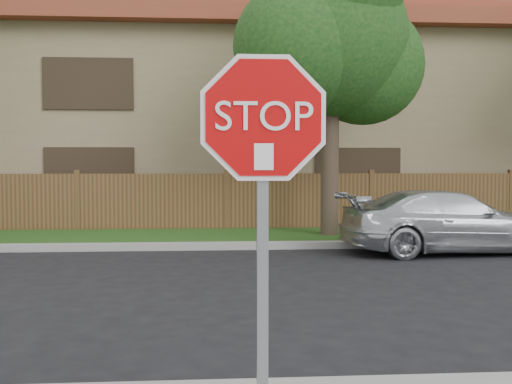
{
  "coord_description": "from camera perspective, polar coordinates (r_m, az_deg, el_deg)",
  "views": [
    {
      "loc": [
        -0.35,
        -4.89,
        1.9
      ],
      "look_at": [
        -0.07,
        -0.9,
        1.7
      ],
      "focal_mm": 42.0,
      "sensor_mm": 36.0,
      "label": 1
    }
  ],
  "objects": [
    {
      "name": "fence",
      "position": [
        16.33,
        -2.78,
        -1.04
      ],
      "size": [
        70.0,
        0.12,
        1.6
      ],
      "primitive_type": "cube",
      "color": "#52311D",
      "rests_on": "ground"
    },
    {
      "name": "sedan_right",
      "position": [
        13.22,
        17.86,
        -2.7
      ],
      "size": [
        4.66,
        2.18,
        1.32
      ],
      "primitive_type": "imported",
      "rotation": [
        0.0,
        0.0,
        1.65
      ],
      "color": "silver",
      "rests_on": "ground"
    },
    {
      "name": "stop_sign",
      "position": [
        3.42,
        0.68,
        1.69
      ],
      "size": [
        1.01,
        0.13,
        2.55
      ],
      "color": "gray",
      "rests_on": "sidewalk_near"
    },
    {
      "name": "grass_strip",
      "position": [
        14.81,
        -2.64,
        -4.31
      ],
      "size": [
        70.0,
        3.0,
        0.12
      ],
      "primitive_type": "cube",
      "color": "#1E4714",
      "rests_on": "ground"
    },
    {
      "name": "tree_mid",
      "position": [
        15.04,
        7.28,
        14.21
      ],
      "size": [
        4.8,
        3.9,
        7.35
      ],
      "color": "#382B21",
      "rests_on": "ground"
    },
    {
      "name": "apartment_building",
      "position": [
        21.95,
        -3.12,
        7.07
      ],
      "size": [
        35.2,
        9.2,
        7.2
      ],
      "color": "#937D5B",
      "rests_on": "ground"
    },
    {
      "name": "far_curb",
      "position": [
        13.17,
        -2.46,
        -5.14
      ],
      "size": [
        70.0,
        0.3,
        0.15
      ],
      "primitive_type": "cube",
      "color": "gray",
      "rests_on": "ground"
    }
  ]
}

